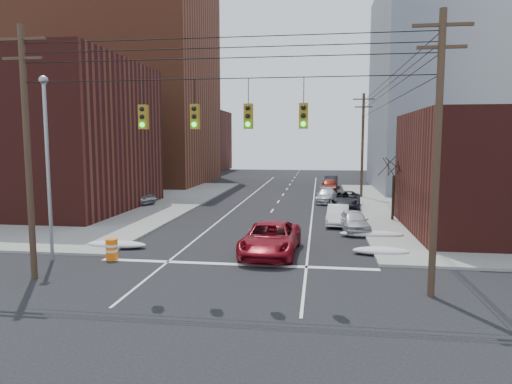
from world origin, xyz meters
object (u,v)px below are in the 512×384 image
(parked_car_e, at_px, (329,185))
(lot_car_d, at_px, (89,192))
(lot_car_b, at_px, (133,196))
(red_pickup, at_px, (271,239))
(parked_car_b, at_px, (338,215))
(parked_car_f, at_px, (331,182))
(lot_car_a, at_px, (81,205))
(parked_car_c, at_px, (345,200))
(parked_car_a, at_px, (354,221))
(construction_barrel, at_px, (112,249))
(parked_car_d, at_px, (327,196))
(lot_car_c, at_px, (53,204))

(parked_car_e, height_order, lot_car_d, lot_car_d)
(lot_car_b, bearing_deg, red_pickup, -117.60)
(parked_car_b, bearing_deg, lot_car_b, 163.03)
(parked_car_f, xyz_separation_m, lot_car_a, (-20.76, -25.52, 0.06))
(parked_car_c, bearing_deg, lot_car_d, -179.91)
(parked_car_a, relative_size, parked_car_b, 0.99)
(parked_car_c, distance_m, construction_barrel, 23.45)
(parked_car_c, bearing_deg, lot_car_a, -157.47)
(parked_car_f, distance_m, lot_car_b, 27.02)
(parked_car_c, bearing_deg, parked_car_e, 99.55)
(lot_car_a, xyz_separation_m, lot_car_d, (-4.13, 9.02, 0.01))
(parked_car_b, xyz_separation_m, parked_car_e, (-0.18, 22.18, 0.05))
(parked_car_d, distance_m, parked_car_f, 14.77)
(lot_car_a, bearing_deg, parked_car_b, -108.72)
(parked_car_a, xyz_separation_m, construction_barrel, (-12.90, -9.11, -0.17))
(parked_car_f, distance_m, lot_car_d, 29.86)
(parked_car_a, xyz_separation_m, parked_car_d, (-1.60, 14.39, -0.03))
(parked_car_c, height_order, parked_car_f, parked_car_c)
(parked_car_b, bearing_deg, lot_car_c, -179.08)
(parked_car_f, height_order, lot_car_d, lot_car_d)
(red_pickup, height_order, parked_car_f, red_pickup)
(parked_car_b, relative_size, lot_car_a, 1.01)
(red_pickup, xyz_separation_m, parked_car_e, (3.75, 31.52, -0.10))
(lot_car_c, relative_size, construction_barrel, 4.79)
(parked_car_e, bearing_deg, parked_car_f, 85.98)
(red_pickup, xyz_separation_m, parked_car_f, (4.08, 35.97, -0.07))
(red_pickup, bearing_deg, parked_car_f, 85.79)
(lot_car_c, bearing_deg, parked_car_a, -102.49)
(parked_car_c, height_order, lot_car_b, parked_car_c)
(parked_car_d, bearing_deg, construction_barrel, -112.17)
(parked_car_a, height_order, parked_car_f, parked_car_f)
(parked_car_c, xyz_separation_m, lot_car_c, (-24.28, -6.48, 0.11))
(lot_car_b, bearing_deg, construction_barrel, -139.23)
(parked_car_f, distance_m, lot_car_c, 34.38)
(parked_car_c, xyz_separation_m, construction_barrel, (-12.90, -19.59, -0.23))
(parked_car_d, relative_size, lot_car_a, 1.12)
(lot_car_a, bearing_deg, parked_car_e, -59.75)
(parked_car_b, xyz_separation_m, parked_car_d, (-0.63, 11.89, -0.02))
(parked_car_d, bearing_deg, lot_car_c, -151.87)
(parked_car_b, relative_size, parked_car_d, 0.90)
(parked_car_a, relative_size, lot_car_c, 0.82)
(parked_car_e, height_order, lot_car_b, lot_car_b)
(parked_car_d, distance_m, lot_car_a, 22.70)
(lot_car_d, bearing_deg, lot_car_c, 167.16)
(red_pickup, xyz_separation_m, parked_car_a, (4.90, 6.83, -0.13))
(parked_car_e, bearing_deg, red_pickup, -96.63)
(lot_car_a, distance_m, lot_car_c, 2.71)
(parked_car_b, xyz_separation_m, lot_car_c, (-23.31, 1.49, 0.20))
(lot_car_d, bearing_deg, lot_car_b, -136.89)
(parked_car_e, height_order, lot_car_c, lot_car_c)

